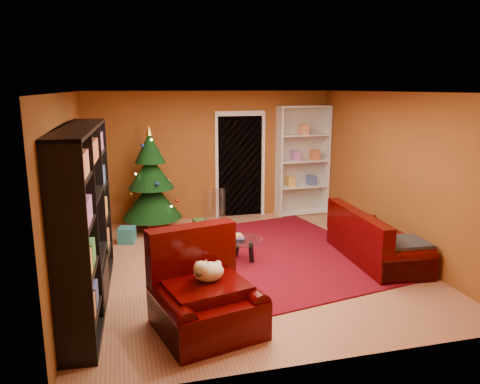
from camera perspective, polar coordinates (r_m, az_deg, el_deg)
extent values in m
cube|color=#995C42|center=(7.33, 0.79, -8.89)|extent=(5.00, 5.50, 0.05)
cube|color=silver|center=(6.82, 0.85, 12.29)|extent=(5.00, 5.50, 0.05)
cube|color=brown|center=(9.62, -3.53, 4.45)|extent=(5.00, 0.05, 2.60)
cube|color=brown|center=(6.76, -20.30, 0.19)|extent=(0.05, 5.50, 2.60)
cube|color=brown|center=(7.99, 18.59, 2.13)|extent=(0.05, 5.50, 2.60)
cube|color=#5F0612|center=(7.68, 3.93, -7.62)|extent=(3.78, 4.19, 0.02)
cube|color=#226F7C|center=(8.47, -13.63, -5.10)|extent=(0.34, 0.34, 0.28)
cube|color=#2B5D2A|center=(8.87, -4.86, -4.09)|extent=(0.27, 0.27, 0.24)
cube|color=#A81E23|center=(9.06, -10.30, -3.88)|extent=(0.29, 0.29, 0.25)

